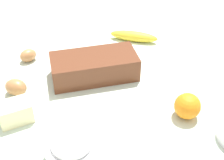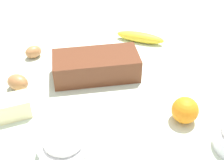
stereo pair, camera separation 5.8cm
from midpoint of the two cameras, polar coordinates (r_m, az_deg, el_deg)
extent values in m
cube|color=silver|center=(0.96, 1.74, -2.40)|extent=(2.40, 2.40, 0.02)
cube|color=brown|center=(0.99, -1.37, 2.70)|extent=(0.29, 0.15, 0.08)
cube|color=black|center=(0.99, -1.37, 2.89)|extent=(0.28, 0.14, 0.07)
cylinder|color=white|center=(0.77, -6.85, -12.84)|extent=(0.13, 0.13, 0.04)
torus|color=white|center=(0.75, -6.95, -12.05)|extent=(0.13, 0.13, 0.01)
ellipsoid|color=white|center=(0.74, -7.02, -11.45)|extent=(0.10, 0.10, 0.04)
ellipsoid|color=yellow|center=(1.19, 6.81, 8.09)|extent=(0.18, 0.14, 0.04)
sphere|color=orange|center=(0.86, 15.69, -5.63)|extent=(0.08, 0.08, 0.08)
cube|color=#F4EDB2|center=(0.88, -16.48, -4.98)|extent=(0.10, 0.08, 0.06)
ellipsoid|color=#B87C4B|center=(1.12, -13.37, 5.24)|extent=(0.07, 0.06, 0.04)
ellipsoid|color=#AE7547|center=(0.98, -15.98, -0.46)|extent=(0.09, 0.08, 0.05)
camera|label=1|loc=(0.03, -88.20, 1.41)|focal=47.82mm
camera|label=2|loc=(0.03, 91.80, -1.41)|focal=47.82mm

